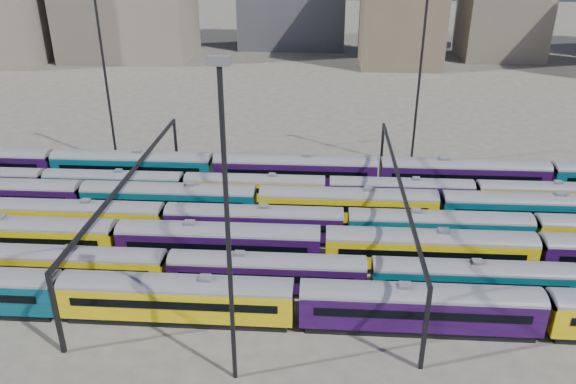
# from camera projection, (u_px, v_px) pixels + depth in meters

# --- Properties ---
(ground) EXTENTS (500.00, 500.00, 0.00)m
(ground) POSITION_uv_depth(u_px,v_px,m) (307.00, 242.00, 64.69)
(ground) COLOR #48443D
(ground) RESTS_ON ground
(rake_0) EXTENTS (107.85, 3.16, 5.33)m
(rake_0) POSITION_uv_depth(u_px,v_px,m) (177.00, 294.00, 50.61)
(rake_0) COLOR black
(rake_0) RESTS_ON ground
(rake_1) EXTENTS (118.27, 2.89, 4.85)m
(rake_1) POSITION_uv_depth(u_px,v_px,m) (167.00, 266.00, 55.37)
(rake_1) COLOR black
(rake_1) RESTS_ON ground
(rake_2) EXTENTS (131.86, 3.21, 5.42)m
(rake_2) POSITION_uv_depth(u_px,v_px,m) (323.00, 243.00, 58.86)
(rake_2) COLOR black
(rake_2) RESTS_ON ground
(rake_3) EXTENTS (123.96, 3.02, 5.09)m
(rake_3) POSITION_uv_depth(u_px,v_px,m) (165.00, 217.00, 64.54)
(rake_3) COLOR black
(rake_3) RESTS_ON ground
(rake_4) EXTENTS (130.79, 3.19, 5.38)m
(rake_4) POSITION_uv_depth(u_px,v_px,m) (439.00, 205.00, 67.09)
(rake_4) COLOR black
(rake_4) RESTS_ON ground
(rake_5) EXTENTS (131.23, 2.74, 4.60)m
(rake_5) POSITION_uv_depth(u_px,v_px,m) (255.00, 185.00, 73.14)
(rake_5) COLOR black
(rake_5) RESTS_ON ground
(rake_6) EXTENTS (136.45, 3.33, 5.62)m
(rake_6) POSITION_uv_depth(u_px,v_px,m) (213.00, 166.00, 77.82)
(rake_6) COLOR black
(rake_6) RESTS_ON ground
(gantry_1) EXTENTS (0.35, 40.35, 8.03)m
(gantry_1) POSITION_uv_depth(u_px,v_px,m) (130.00, 183.00, 63.01)
(gantry_1) COLOR black
(gantry_1) RESTS_ON ground
(gantry_2) EXTENTS (0.35, 40.35, 8.03)m
(gantry_2) POSITION_uv_depth(u_px,v_px,m) (399.00, 191.00, 61.23)
(gantry_2) COLOR black
(gantry_2) RESTS_ON ground
(mast_1) EXTENTS (1.40, 0.50, 25.60)m
(mast_1) POSITION_uv_depth(u_px,v_px,m) (105.00, 74.00, 80.48)
(mast_1) COLOR black
(mast_1) RESTS_ON ground
(mast_2) EXTENTS (1.40, 0.50, 25.60)m
(mast_2) POSITION_uv_depth(u_px,v_px,m) (227.00, 224.00, 39.19)
(mast_2) COLOR black
(mast_2) RESTS_ON ground
(mast_3) EXTENTS (1.40, 0.50, 25.60)m
(mast_3) POSITION_uv_depth(u_px,v_px,m) (420.00, 75.00, 79.61)
(mast_3) COLOR black
(mast_3) RESTS_ON ground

